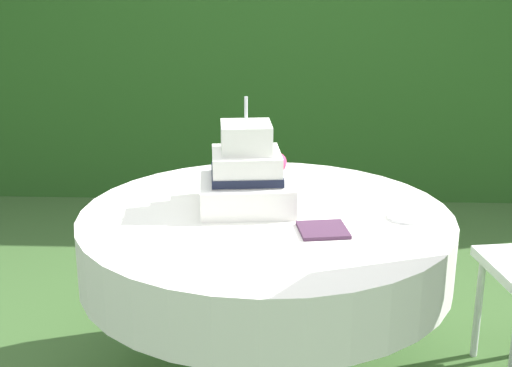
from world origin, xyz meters
TOP-DOWN VIEW (x-y plane):
  - foliage_hedge at (0.00, 2.51)m, footprint 6.89×0.44m
  - cake_table at (0.00, 0.00)m, footprint 1.34×1.34m
  - wedding_cake at (-0.07, 0.08)m, footprint 0.37×0.37m
  - serving_plate_near at (0.49, -0.03)m, footprint 0.13×0.13m
  - serving_plate_far at (0.02, 0.43)m, footprint 0.13×0.13m
  - napkin_stack at (0.20, -0.17)m, footprint 0.18×0.18m

SIDE VIEW (x-z plane):
  - cake_table at x=0.00m, z-range 0.25..1.00m
  - serving_plate_near at x=0.49m, z-range 0.74..0.75m
  - serving_plate_far at x=0.02m, z-range 0.74..0.75m
  - napkin_stack at x=0.20m, z-range 0.74..0.75m
  - wedding_cake at x=-0.07m, z-range 0.65..1.06m
  - foliage_hedge at x=0.00m, z-range 0.00..2.31m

